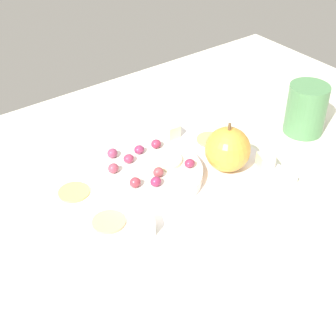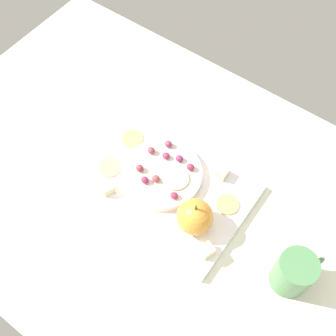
# 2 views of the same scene
# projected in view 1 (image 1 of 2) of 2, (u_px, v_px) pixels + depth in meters

# --- Properties ---
(table) EXTENTS (1.23, 0.81, 0.04)m
(table) POSITION_uv_depth(u_px,v_px,m) (164.00, 199.00, 0.85)
(table) COLOR silver
(table) RESTS_ON ground
(platter) EXTENTS (0.37, 0.26, 0.02)m
(platter) POSITION_uv_depth(u_px,v_px,m) (164.00, 182.00, 0.84)
(platter) COLOR white
(platter) RESTS_ON table
(serving_dish) EXTENTS (0.18, 0.18, 0.02)m
(serving_dish) POSITION_uv_depth(u_px,v_px,m) (149.00, 174.00, 0.83)
(serving_dish) COLOR white
(serving_dish) RESTS_ON platter
(apple_whole) EXTENTS (0.08, 0.08, 0.08)m
(apple_whole) POSITION_uv_depth(u_px,v_px,m) (228.00, 149.00, 0.84)
(apple_whole) COLOR orange
(apple_whole) RESTS_ON platter
(apple_stem) EXTENTS (0.01, 0.01, 0.01)m
(apple_stem) POSITION_uv_depth(u_px,v_px,m) (230.00, 127.00, 0.81)
(apple_stem) COLOR brown
(apple_stem) RESTS_ON apple_whole
(cheese_cube_0) EXTENTS (0.03, 0.03, 0.03)m
(cheese_cube_0) POSITION_uv_depth(u_px,v_px,m) (146.00, 225.00, 0.73)
(cheese_cube_0) COLOR beige
(cheese_cube_0) RESTS_ON platter
(cheese_cube_1) EXTENTS (0.03, 0.03, 0.03)m
(cheese_cube_1) POSITION_uv_depth(u_px,v_px,m) (265.00, 161.00, 0.86)
(cheese_cube_1) COLOR beige
(cheese_cube_1) RESTS_ON platter
(cheese_cube_2) EXTENTS (0.03, 0.03, 0.03)m
(cheese_cube_2) POSITION_uv_depth(u_px,v_px,m) (171.00, 131.00, 0.93)
(cheese_cube_2) COLOR beige
(cheese_cube_2) RESTS_ON platter
(cracker_0) EXTENTS (0.05, 0.05, 0.00)m
(cracker_0) POSITION_uv_depth(u_px,v_px,m) (109.00, 222.00, 0.75)
(cracker_0) COLOR tan
(cracker_0) RESTS_ON platter
(cracker_1) EXTENTS (0.05, 0.05, 0.00)m
(cracker_1) POSITION_uv_depth(u_px,v_px,m) (74.00, 192.00, 0.81)
(cracker_1) COLOR tan
(cracker_1) RESTS_ON platter
(cracker_2) EXTENTS (0.05, 0.05, 0.00)m
(cracker_2) POSITION_uv_depth(u_px,v_px,m) (210.00, 140.00, 0.93)
(cracker_2) COLOR tan
(cracker_2) RESTS_ON platter
(grape_0) EXTENTS (0.02, 0.02, 0.02)m
(grape_0) POSITION_uv_depth(u_px,v_px,m) (137.00, 184.00, 0.78)
(grape_0) COLOR #98323F
(grape_0) RESTS_ON serving_dish
(grape_1) EXTENTS (0.02, 0.02, 0.02)m
(grape_1) POSITION_uv_depth(u_px,v_px,m) (156.00, 182.00, 0.79)
(grape_1) COLOR #8F284E
(grape_1) RESTS_ON serving_dish
(grape_2) EXTENTS (0.02, 0.02, 0.02)m
(grape_2) POSITION_uv_depth(u_px,v_px,m) (156.00, 144.00, 0.87)
(grape_2) COLOR #952C49
(grape_2) RESTS_ON serving_dish
(grape_3) EXTENTS (0.02, 0.02, 0.02)m
(grape_3) POSITION_uv_depth(u_px,v_px,m) (113.00, 168.00, 0.81)
(grape_3) COLOR #993D50
(grape_3) RESTS_ON serving_dish
(grape_4) EXTENTS (0.02, 0.02, 0.02)m
(grape_4) POSITION_uv_depth(u_px,v_px,m) (129.00, 159.00, 0.84)
(grape_4) COLOR #92314E
(grape_4) RESTS_ON serving_dish
(grape_5) EXTENTS (0.02, 0.02, 0.02)m
(grape_5) POSITION_uv_depth(u_px,v_px,m) (112.00, 153.00, 0.85)
(grape_5) COLOR #903858
(grape_5) RESTS_ON serving_dish
(grape_6) EXTENTS (0.02, 0.02, 0.02)m
(grape_6) POSITION_uv_depth(u_px,v_px,m) (138.00, 150.00, 0.86)
(grape_6) COLOR #852B52
(grape_6) RESTS_ON serving_dish
(grape_7) EXTENTS (0.02, 0.02, 0.01)m
(grape_7) POSITION_uv_depth(u_px,v_px,m) (190.00, 163.00, 0.83)
(grape_7) COLOR #852947
(grape_7) RESTS_ON serving_dish
(grape_8) EXTENTS (0.02, 0.02, 0.02)m
(grape_8) POSITION_uv_depth(u_px,v_px,m) (159.00, 173.00, 0.80)
(grape_8) COLOR #943F46
(grape_8) RESTS_ON serving_dish
(apple_slice_0) EXTENTS (0.06, 0.06, 0.01)m
(apple_slice_0) POSITION_uv_depth(u_px,v_px,m) (165.00, 160.00, 0.84)
(apple_slice_0) COLOR #F3EAAF
(apple_slice_0) RESTS_ON serving_dish
(cup) EXTENTS (0.08, 0.10, 0.10)m
(cup) POSITION_uv_depth(u_px,v_px,m) (306.00, 109.00, 0.96)
(cup) COLOR #4A7F4C
(cup) RESTS_ON table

